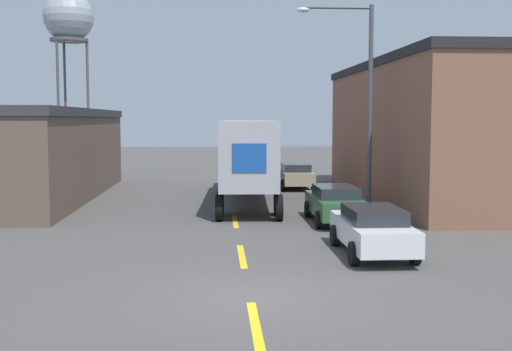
# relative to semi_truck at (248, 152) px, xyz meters

# --- Properties ---
(ground_plane) EXTENTS (160.00, 160.00, 0.00)m
(ground_plane) POSITION_rel_semi_truck_xyz_m (-0.85, -17.33, -2.43)
(ground_plane) COLOR #4C4947
(road_centerline) EXTENTS (0.20, 16.33, 0.01)m
(road_centerline) POSITION_rel_semi_truck_xyz_m (-0.85, -12.92, -2.43)
(road_centerline) COLOR yellow
(road_centerline) RESTS_ON ground_plane
(warehouse_right) EXTENTS (12.81, 19.76, 7.03)m
(warehouse_right) POSITION_rel_semi_truck_xyz_m (12.47, 0.73, 1.09)
(warehouse_right) COLOR brown
(warehouse_right) RESTS_ON ground_plane
(semi_truck) EXTENTS (3.30, 14.44, 4.01)m
(semi_truck) POSITION_rel_semi_truck_xyz_m (0.00, 0.00, 0.00)
(semi_truck) COLOR navy
(semi_truck) RESTS_ON ground_plane
(parked_car_right_near) EXTENTS (1.97, 4.58, 1.47)m
(parked_car_right_near) POSITION_rel_semi_truck_xyz_m (3.09, -12.98, -1.64)
(parked_car_right_near) COLOR silver
(parked_car_right_near) RESTS_ON ground_plane
(parked_car_right_mid) EXTENTS (1.97, 4.58, 1.47)m
(parked_car_right_mid) POSITION_rel_semi_truck_xyz_m (3.09, -6.92, -1.64)
(parked_car_right_mid) COLOR #2D5B38
(parked_car_right_mid) RESTS_ON ground_plane
(parked_car_right_far) EXTENTS (1.97, 4.58, 1.47)m
(parked_car_right_far) POSITION_rel_semi_truck_xyz_m (3.09, 5.63, -1.64)
(parked_car_right_far) COLOR tan
(parked_car_right_far) RESTS_ON ground_plane
(water_tower) EXTENTS (5.28, 5.28, 17.52)m
(water_tower) POSITION_rel_semi_truck_xyz_m (-17.10, 38.52, 12.21)
(water_tower) COLOR #47474C
(water_tower) RESTS_ON ground_plane
(street_lamp) EXTENTS (3.37, 0.32, 9.02)m
(street_lamp) POSITION_rel_semi_truck_xyz_m (4.77, -3.95, 2.83)
(street_lamp) COLOR #4C4C51
(street_lamp) RESTS_ON ground_plane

